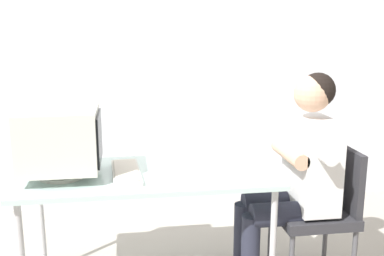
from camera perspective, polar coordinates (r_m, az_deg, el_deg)
The scene contains 6 objects.
wall_back at distance 3.90m, azimuth -2.39°, elevation 11.85°, with size 8.00×0.10×3.00m, color silver.
desk at distance 2.63m, azimuth -5.50°, elevation -6.73°, with size 1.44×0.68×0.74m.
crt_monitor at distance 2.56m, azimuth -16.23°, elevation -1.43°, with size 0.42×0.40×0.38m.
keyboard at distance 2.58m, azimuth -8.29°, elevation -5.50°, with size 0.17×0.45×0.03m.
office_chair at distance 2.90m, azimuth 16.05°, elevation -9.33°, with size 0.44×0.44×0.85m.
person_seated at distance 2.75m, azimuth 12.99°, elevation -5.27°, with size 0.68×0.60×1.30m.
Camera 1 is at (-0.12, -2.48, 1.55)m, focal length 42.38 mm.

